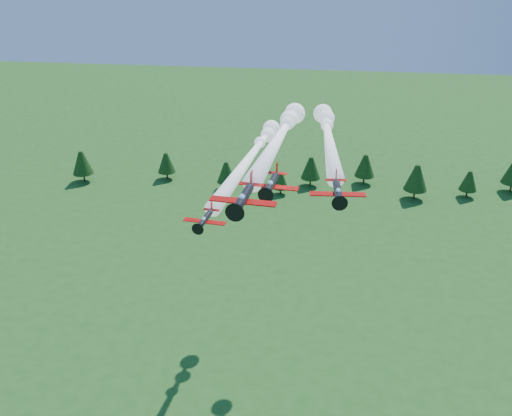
# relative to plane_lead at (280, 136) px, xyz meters

# --- Properties ---
(plane_lead) EXTENTS (9.61, 42.97, 3.70)m
(plane_lead) POSITION_rel_plane_lead_xyz_m (0.00, 0.00, 0.00)
(plane_lead) COLOR black
(plane_lead) RESTS_ON ground
(plane_left) EXTENTS (10.16, 48.93, 3.70)m
(plane_left) POSITION_rel_plane_lead_xyz_m (-6.48, 14.27, -8.72)
(plane_left) COLOR black
(plane_left) RESTS_ON ground
(plane_right) EXTENTS (8.30, 42.85, 3.70)m
(plane_right) POSITION_rel_plane_lead_xyz_m (7.63, 9.76, -2.71)
(plane_right) COLOR black
(plane_right) RESTS_ON ground
(plane_slot) EXTENTS (8.39, 9.11, 2.94)m
(plane_slot) POSITION_rel_plane_lead_xyz_m (-0.42, -7.89, -4.79)
(plane_slot) COLOR black
(plane_slot) RESTS_ON ground
(treeline) EXTENTS (165.42, 19.95, 11.98)m
(treeline) POSITION_rel_plane_lead_xyz_m (15.72, 96.63, -43.85)
(treeline) COLOR #382314
(treeline) RESTS_ON ground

